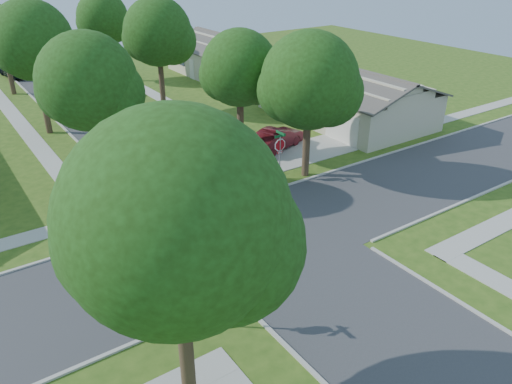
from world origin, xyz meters
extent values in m
plane|color=#2F5015|center=(0.00, 0.00, 0.00)|extent=(100.00, 100.00, 0.00)
cube|color=#333335|center=(0.00, 0.00, 0.00)|extent=(7.00, 100.00, 0.02)
cube|color=#9E9B91|center=(6.10, 26.00, 0.02)|extent=(1.20, 40.00, 0.04)
cube|color=#9E9B91|center=(-6.10, 26.00, 0.02)|extent=(1.20, 40.00, 0.04)
cube|color=#9E9B91|center=(7.90, 7.10, 0.03)|extent=(8.80, 3.60, 0.05)
cube|color=gray|center=(-4.70, -4.70, 1.35)|extent=(0.06, 0.06, 2.70)
cylinder|color=white|center=(-4.70, -4.70, 2.15)|extent=(1.05, 0.02, 1.05)
cylinder|color=#B10C14|center=(-4.70, -4.70, 2.15)|extent=(0.90, 0.03, 0.90)
cube|color=#B10C14|center=(-4.70, -4.70, 1.68)|extent=(0.34, 0.03, 0.12)
cube|color=white|center=(-4.70, -4.70, 1.68)|extent=(0.30, 0.03, 0.08)
cube|color=#0C5426|center=(-4.70, -4.70, 2.72)|extent=(0.80, 0.02, 0.16)
cube|color=#0C5426|center=(-4.70, -4.70, 2.90)|extent=(0.02, 0.80, 0.16)
cube|color=gray|center=(4.70, 4.70, 1.35)|extent=(0.06, 0.06, 2.70)
cylinder|color=white|center=(4.70, 4.70, 2.15)|extent=(1.05, 0.02, 1.05)
cylinder|color=#B10C14|center=(4.70, 4.70, 2.15)|extent=(0.90, 0.03, 0.90)
cube|color=#B10C14|center=(4.70, 4.70, 1.68)|extent=(0.34, 0.03, 0.12)
cube|color=white|center=(4.70, 4.70, 1.68)|extent=(0.30, 0.03, 0.08)
cube|color=#0C5426|center=(4.70, 4.70, 2.72)|extent=(0.80, 0.02, 0.16)
cube|color=#0C5426|center=(4.70, 4.70, 2.90)|extent=(0.02, 0.80, 0.16)
cylinder|color=#38281C|center=(4.70, 9.00, 1.98)|extent=(0.44, 0.44, 3.95)
sphere|color=#1C370D|center=(4.70, 9.00, 5.88)|extent=(4.80, 4.80, 4.80)
sphere|color=#1C370D|center=(5.54, 8.52, 5.28)|extent=(3.46, 3.46, 3.46)
sphere|color=#1C370D|center=(3.98, 9.60, 5.40)|extent=(3.26, 3.26, 3.26)
cylinder|color=#38281C|center=(4.70, 21.00, 2.15)|extent=(0.44, 0.44, 4.30)
sphere|color=#1C370D|center=(4.70, 21.00, 6.51)|extent=(5.40, 5.40, 5.40)
sphere|color=#1C370D|center=(5.65, 20.46, 5.84)|extent=(3.89, 3.89, 3.89)
sphere|color=#1C370D|center=(3.89, 21.68, 5.97)|extent=(3.67, 3.67, 3.67)
cylinder|color=#38281C|center=(4.70, 34.00, 2.10)|extent=(0.44, 0.44, 4.20)
sphere|color=#1C370D|center=(4.70, 34.00, 6.22)|extent=(5.00, 5.00, 5.00)
sphere|color=#1C370D|center=(5.58, 33.50, 5.60)|extent=(3.60, 3.60, 3.60)
sphere|color=#1C370D|center=(3.95, 34.62, 5.72)|extent=(3.40, 3.40, 3.40)
cylinder|color=#38281C|center=(-4.70, 9.00, 2.12)|extent=(0.44, 0.44, 4.25)
sphere|color=#1C370D|center=(-4.70, 9.00, 6.37)|extent=(5.20, 5.20, 5.20)
sphere|color=#1C370D|center=(-3.79, 8.48, 5.72)|extent=(3.74, 3.74, 3.74)
sphere|color=#1C370D|center=(-5.48, 9.65, 5.85)|extent=(3.54, 3.54, 3.54)
cylinder|color=#38281C|center=(-4.70, 21.00, 2.22)|extent=(0.44, 0.44, 4.44)
sphere|color=#1C370D|center=(-4.70, 21.00, 6.76)|extent=(5.60, 5.60, 5.60)
sphere|color=#1C370D|center=(-3.72, 20.44, 6.06)|extent=(4.03, 4.03, 4.03)
sphere|color=#1C370D|center=(-5.54, 21.70, 6.20)|extent=(3.81, 3.81, 3.81)
cylinder|color=#38281C|center=(-4.70, 34.00, 1.95)|extent=(0.44, 0.44, 3.90)
sphere|color=#1C370D|center=(-4.70, 34.00, 5.74)|extent=(4.60, 4.60, 4.60)
sphere|color=#1C370D|center=(-3.90, 33.54, 5.16)|extent=(3.31, 3.31, 3.31)
cylinder|color=#38281C|center=(-7.50, -7.00, 2.02)|extent=(0.44, 0.44, 4.04)
sphere|color=#1C370D|center=(-7.50, -7.00, 6.55)|extent=(6.00, 6.00, 6.00)
sphere|color=#1C370D|center=(-6.45, -7.60, 5.80)|extent=(4.32, 4.32, 4.32)
sphere|color=#1C370D|center=(-8.40, -6.25, 5.95)|extent=(4.08, 4.08, 4.08)
cylinder|color=#38281C|center=(6.30, 4.20, 1.77)|extent=(0.44, 0.44, 3.54)
sphere|color=#1C370D|center=(6.30, 4.20, 5.86)|extent=(5.60, 5.60, 5.60)
sphere|color=#1C370D|center=(7.28, 3.64, 5.16)|extent=(4.03, 4.03, 4.03)
sphere|color=#1C370D|center=(5.46, 4.90, 5.30)|extent=(3.81, 3.81, 3.81)
cube|color=#B5AD8E|center=(16.00, 11.00, 1.40)|extent=(8.00, 13.00, 2.80)
cube|color=#413D38|center=(18.00, 11.00, 3.45)|extent=(4.42, 13.60, 1.56)
cube|color=#413D38|center=(14.00, 11.00, 3.45)|extent=(4.42, 13.60, 1.56)
cube|color=silver|center=(11.97, 7.10, 1.10)|extent=(0.06, 3.20, 2.20)
cube|color=silver|center=(11.97, 11.65, 1.00)|extent=(0.06, 0.90, 2.00)
cube|color=#1E2633|center=(11.97, 14.25, 1.55)|extent=(0.06, 1.80, 1.10)
cube|color=#B5AD8E|center=(16.00, 29.00, 1.40)|extent=(8.00, 13.00, 2.80)
cube|color=#413D38|center=(18.00, 29.00, 3.45)|extent=(4.42, 13.60, 1.56)
cube|color=#413D38|center=(14.00, 29.00, 3.45)|extent=(4.42, 13.60, 1.56)
cube|color=silver|center=(11.97, 25.10, 1.10)|extent=(0.06, 3.20, 2.20)
cube|color=silver|center=(11.97, 29.65, 1.00)|extent=(0.06, 0.90, 2.00)
cube|color=#1E2633|center=(11.97, 32.25, 1.55)|extent=(0.06, 1.80, 1.10)
imported|color=#4D0F15|center=(7.46, 8.70, 0.75)|extent=(4.84, 2.89, 1.51)
imported|color=black|center=(1.47, 26.66, 0.78)|extent=(2.15, 4.69, 1.56)
imported|color=black|center=(-3.20, 41.17, 0.71)|extent=(2.56, 5.12, 1.43)
camera|label=1|loc=(-11.99, -17.15, 12.82)|focal=35.00mm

